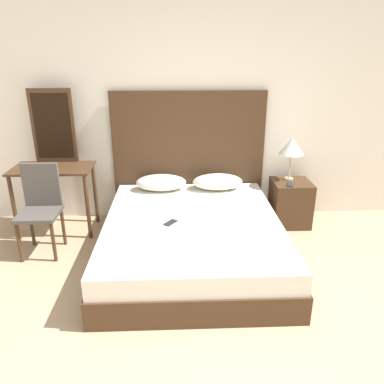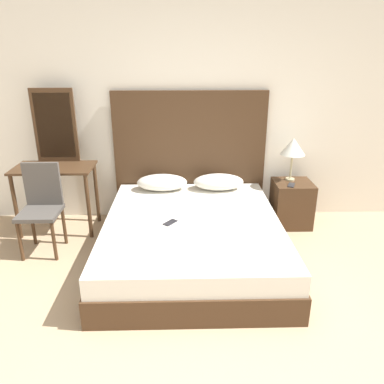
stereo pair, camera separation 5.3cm
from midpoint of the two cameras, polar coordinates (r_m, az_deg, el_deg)
wall_back at (r=4.60m, az=1.70°, el=12.36°), size 10.00×0.06×2.70m
bed at (r=3.84m, az=0.44°, el=-7.22°), size 1.76×2.11×0.45m
headboard at (r=4.64m, az=0.01°, el=5.42°), size 1.85×0.05×1.59m
pillow_left at (r=4.49m, az=-4.25°, el=1.46°), size 0.60×0.33×0.19m
pillow_right at (r=4.51m, az=4.41°, el=1.54°), size 0.60×0.33×0.19m
phone_on_bed at (r=3.67m, az=-2.92°, el=-4.67°), size 0.15×0.16×0.01m
nightstand at (r=4.73m, az=15.21°, el=-1.70°), size 0.45×0.44×0.55m
table_lamp at (r=4.59m, az=15.47°, el=6.62°), size 0.29×0.29×0.52m
phone_on_nightstand at (r=4.51m, az=15.22°, el=1.03°), size 0.12×0.17×0.01m
vanity_desk at (r=4.57m, az=-19.81°, el=1.89°), size 0.89×0.51×0.79m
vanity_mirror at (r=4.64m, az=-19.85°, el=9.48°), size 0.49×0.03×0.85m
chair at (r=4.21m, az=-21.62°, el=-1.54°), size 0.40×0.41×0.94m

